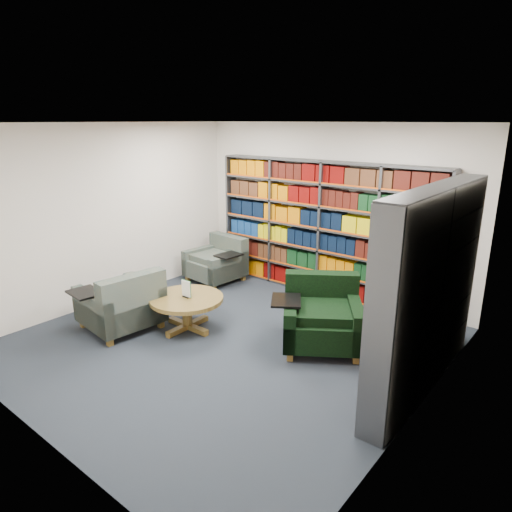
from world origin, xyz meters
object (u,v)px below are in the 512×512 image
Objects in this scene: chair_teal_left at (219,263)px; chair_green_right at (321,318)px; chair_teal_front at (123,306)px; coffee_table at (187,304)px.

chair_green_right reaches higher than chair_teal_left.
chair_teal_front is at bearing -149.71° from chair_green_right.
chair_green_right is (2.77, -0.98, 0.04)m from chair_teal_left.
chair_teal_left is at bearing 121.21° from coffee_table.
chair_green_right is at bearing 25.98° from coffee_table.
chair_teal_left is at bearing 99.87° from chair_teal_front.
chair_teal_left is 0.90× the size of chair_teal_front.
chair_teal_front is at bearing -140.54° from coffee_table.
chair_green_right is 1.86m from coffee_table.
chair_teal_left is at bearing 160.41° from chair_green_right.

